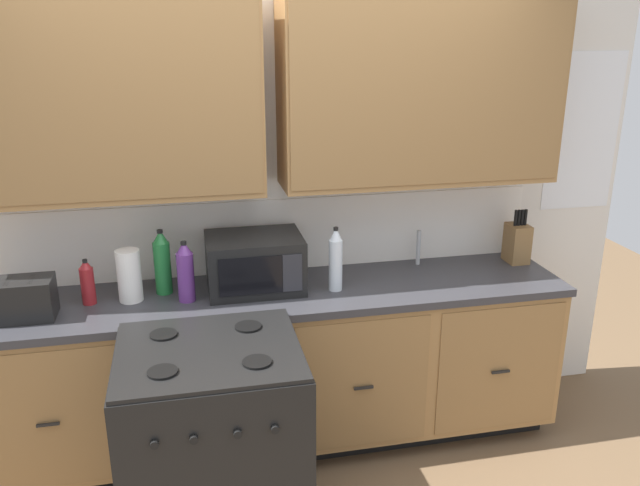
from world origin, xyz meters
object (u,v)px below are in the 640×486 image
knife_block (517,242)px  toaster (22,299)px  paper_towel_roll (129,276)px  bottle_violet (185,272)px  bottle_red (87,282)px  microwave (255,263)px  stove_range (214,446)px  bottle_clear (336,260)px  bottle_green (162,262)px

knife_block → toaster: bearing=-175.3°
paper_towel_roll → bottle_violet: 0.28m
bottle_violet → bottle_red: bearing=172.3°
microwave → toaster: 1.09m
knife_block → paper_towel_roll: 2.12m
knife_block → bottle_violet: bearing=-174.9°
stove_range → bottle_clear: bottle_clear is taller
knife_block → bottle_violet: size_ratio=1.01×
paper_towel_roll → bottle_violet: bottle_violet is taller
paper_towel_roll → bottle_green: size_ratio=0.78×
microwave → bottle_green: size_ratio=1.44×
bottle_violet → paper_towel_roll: bearing=167.5°
knife_block → bottle_green: (-1.96, -0.04, 0.05)m
microwave → paper_towel_roll: (-0.62, -0.02, -0.01)m
microwave → knife_block: size_ratio=1.55×
paper_towel_roll → stove_range: bearing=-62.6°
toaster → bottle_red: bottle_red is taller
bottle_red → bottle_violet: bearing=-7.7°
toaster → bottle_violet: 0.74m
microwave → bottle_violet: bottle_violet is taller
knife_block → bottle_red: (-2.32, -0.10, -0.00)m
bottle_clear → stove_range: bearing=-139.3°
microwave → toaster: (-1.08, -0.13, -0.04)m
knife_block → bottle_green: 1.96m
bottle_red → bottle_green: (0.36, 0.06, 0.05)m
microwave → bottle_violet: bearing=-166.4°
paper_towel_roll → bottle_red: (-0.20, 0.00, -0.02)m
microwave → bottle_red: size_ratio=2.11×
toaster → bottle_violet: bearing=3.9°
microwave → bottle_green: bottle_green is taller
paper_towel_roll → bottle_green: bottle_green is taller
knife_block → bottle_violet: (-1.85, -0.16, 0.03)m
microwave → toaster: size_ratio=1.71×
bottle_red → microwave: bearing=1.5°
toaster → knife_block: (2.59, 0.21, 0.02)m
microwave → toaster: bearing=-173.0°
bottle_violet → bottle_green: bottle_green is taller
bottle_violet → knife_block: bearing=5.1°
knife_block → bottle_violet: knife_block is taller
toaster → paper_towel_roll: bearing=13.2°
toaster → bottle_violet: (0.74, 0.05, 0.05)m
bottle_green → bottle_violet: bearing=-48.3°
toaster → paper_towel_roll: 0.48m
paper_towel_roll → bottle_red: size_ratio=1.14×
bottle_red → stove_range: bearing=-50.9°
toaster → bottle_clear: bearing=1.1°
microwave → knife_block: bearing=3.1°
knife_block → bottle_clear: size_ratio=0.93×
microwave → paper_towel_roll: size_ratio=1.85×
stove_range → bottle_clear: (0.67, 0.58, 0.60)m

